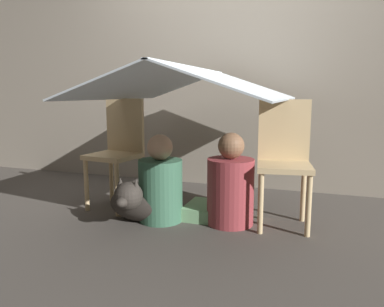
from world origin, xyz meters
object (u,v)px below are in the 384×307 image
at_px(person_second, 230,187).
at_px(chair_right, 284,157).
at_px(dog, 138,202).
at_px(person_front, 160,185).
at_px(chair_left, 118,148).

bearing_deg(person_second, chair_right, 18.59).
height_order(person_second, dog, person_second).
height_order(chair_right, person_front, chair_right).
distance_m(person_front, dog, 0.20).
bearing_deg(chair_left, person_second, 1.00).
relative_size(person_second, dog, 1.32).
bearing_deg(chair_right, dog, -170.84).
height_order(chair_left, person_second, chair_left).
bearing_deg(dog, person_second, 17.98).
bearing_deg(person_front, dog, -140.89).
relative_size(person_front, dog, 1.28).
distance_m(chair_right, person_front, 0.91).
relative_size(chair_left, dog, 1.77).
bearing_deg(person_front, chair_right, 14.35).
height_order(chair_left, chair_right, same).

